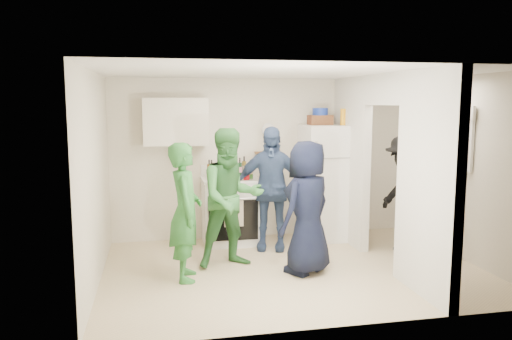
{
  "coord_description": "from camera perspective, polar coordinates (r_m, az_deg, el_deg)",
  "views": [
    {
      "loc": [
        -1.7,
        -5.99,
        2.14
      ],
      "look_at": [
        -0.41,
        0.4,
        1.25
      ],
      "focal_mm": 35.0,
      "sensor_mm": 36.0,
      "label": 1
    }
  ],
  "objects": [
    {
      "name": "bottle_c",
      "position": [
        7.66,
        -3.67,
        0.24
      ],
      "size": [
        0.07,
        0.07,
        0.27
      ],
      "primitive_type": "cylinder",
      "color": "#AFB6BD",
      "rests_on": "stove"
    },
    {
      "name": "yellow_cup_stack_stove",
      "position": [
        7.27,
        -3.71,
        -0.24
      ],
      "size": [
        0.09,
        0.09,
        0.25
      ],
      "primitive_type": "cylinder",
      "color": "yellow",
      "rests_on": "stove"
    },
    {
      "name": "bottle_b",
      "position": [
        7.4,
        -4.23,
        -0.05
      ],
      "size": [
        0.07,
        0.07,
        0.26
      ],
      "primitive_type": "cylinder",
      "color": "#1A4E23",
      "rests_on": "stove"
    },
    {
      "name": "bottle_f",
      "position": [
        7.55,
        -1.87,
        0.27
      ],
      "size": [
        0.06,
        0.06,
        0.3
      ],
      "primitive_type": "cylinder",
      "color": "#13351B",
      "rests_on": "stove"
    },
    {
      "name": "person_denim",
      "position": [
        7.23,
        1.65,
        -2.12
      ],
      "size": [
        1.14,
        0.74,
        1.8
      ],
      "primitive_type": "imported",
      "rotation": [
        0.0,
        0.0,
        -0.31
      ],
      "color": "#394C7C",
      "rests_on": "floor"
    },
    {
      "name": "person_nook",
      "position": [
        7.37,
        16.75,
        -2.67
      ],
      "size": [
        0.66,
        1.11,
        1.69
      ],
      "primitive_type": "imported",
      "rotation": [
        0.0,
        0.0,
        -1.54
      ],
      "color": "black",
      "rests_on": "floor"
    },
    {
      "name": "partition_pier_front",
      "position": [
        5.75,
        19.03,
        -1.56
      ],
      "size": [
        0.12,
        1.2,
        2.5
      ],
      "primitive_type": "cube",
      "color": "silver",
      "rests_on": "floor"
    },
    {
      "name": "person_green_center",
      "position": [
        6.47,
        -2.85,
        -3.23
      ],
      "size": [
        0.99,
        0.83,
        1.81
      ],
      "primitive_type": "imported",
      "rotation": [
        0.0,
        0.0,
        0.18
      ],
      "color": "#387433",
      "rests_on": "floor"
    },
    {
      "name": "fridge",
      "position": [
        7.87,
        8.02,
        -1.4
      ],
      "size": [
        0.74,
        0.72,
        1.79
      ],
      "primitive_type": "cube",
      "color": "white",
      "rests_on": "floor"
    },
    {
      "name": "person_navy",
      "position": [
        6.26,
        5.87,
        -4.28
      ],
      "size": [
        0.97,
        0.91,
        1.67
      ],
      "primitive_type": "imported",
      "rotation": [
        0.0,
        0.0,
        -2.51
      ],
      "color": "black",
      "rests_on": "floor"
    },
    {
      "name": "bottle_e",
      "position": [
        7.71,
        -2.48,
        0.21
      ],
      "size": [
        0.06,
        0.06,
        0.25
      ],
      "primitive_type": "cylinder",
      "color": "#97A1A7",
      "rests_on": "stove"
    },
    {
      "name": "wall_back",
      "position": [
        7.92,
        1.04,
        1.33
      ],
      "size": [
        4.8,
        0.0,
        4.8
      ],
      "primitive_type": "plane",
      "rotation": [
        1.57,
        0.0,
        0.0
      ],
      "color": "silver",
      "rests_on": "floor"
    },
    {
      "name": "bottle_a",
      "position": [
        7.58,
        -5.37,
        0.16
      ],
      "size": [
        0.06,
        0.06,
        0.27
      ],
      "primitive_type": "cylinder",
      "color": "brown",
      "rests_on": "stove"
    },
    {
      "name": "bottle_j",
      "position": [
        7.44,
        -0.62,
        0.09
      ],
      "size": [
        0.07,
        0.07,
        0.29
      ],
      "primitive_type": "cylinder",
      "color": "#2E6723",
      "rests_on": "stove"
    },
    {
      "name": "floor",
      "position": [
        6.58,
        4.27,
        -11.22
      ],
      "size": [
        4.8,
        4.8,
        0.0
      ],
      "primitive_type": "plane",
      "color": "beige",
      "rests_on": "ground"
    },
    {
      "name": "bottle_d",
      "position": [
        7.45,
        -2.95,
        0.16
      ],
      "size": [
        0.07,
        0.07,
        0.3
      ],
      "primitive_type": "cylinder",
      "color": "#603410",
      "rests_on": "stove"
    },
    {
      "name": "wall_left",
      "position": [
        6.09,
        -17.9,
        -1.0
      ],
      "size": [
        0.0,
        3.4,
        3.4
      ],
      "primitive_type": "plane",
      "rotation": [
        1.57,
        0.0,
        1.57
      ],
      "color": "silver",
      "rests_on": "floor"
    },
    {
      "name": "stove",
      "position": [
        7.61,
        -3.0,
        -4.66
      ],
      "size": [
        0.84,
        0.7,
        1.0
      ],
      "primitive_type": "cube",
      "color": "white",
      "rests_on": "floor"
    },
    {
      "name": "person_green_left",
      "position": [
        6.06,
        -8.08,
        -4.74
      ],
      "size": [
        0.43,
        0.63,
        1.67
      ],
      "primitive_type": "imported",
      "rotation": [
        0.0,
        0.0,
        1.52
      ],
      "color": "#2F7737",
      "rests_on": "floor"
    },
    {
      "name": "ceiling",
      "position": [
        6.23,
        4.5,
        11.07
      ],
      "size": [
        4.8,
        4.8,
        0.0
      ],
      "primitive_type": "plane",
      "rotation": [
        3.14,
        0.0,
        0.0
      ],
      "color": "white",
      "rests_on": "wall_back"
    },
    {
      "name": "red_cup",
      "position": [
        7.35,
        -1.1,
        -0.65
      ],
      "size": [
        0.09,
        0.09,
        0.12
      ],
      "primitive_type": "cylinder",
      "color": "red",
      "rests_on": "stove"
    },
    {
      "name": "wall_front",
      "position": [
        4.7,
        10.03,
        -3.27
      ],
      "size": [
        4.8,
        0.0,
        4.8
      ],
      "primitive_type": "plane",
      "rotation": [
        -1.57,
        0.0,
        0.0
      ],
      "color": "silver",
      "rests_on": "floor"
    },
    {
      "name": "wall_clock",
      "position": [
        7.88,
        1.44,
        4.57
      ],
      "size": [
        0.22,
        0.02,
        0.22
      ],
      "primitive_type": "cylinder",
      "rotation": [
        1.57,
        0.0,
        0.0
      ],
      "color": "white",
      "rests_on": "wall_back"
    },
    {
      "name": "bottle_g",
      "position": [
        7.66,
        -1.37,
        0.42
      ],
      "size": [
        0.06,
        0.06,
        0.31
      ],
      "primitive_type": "cylinder",
      "color": "olive",
      "rests_on": "stove"
    },
    {
      "name": "nook_window",
      "position": [
        7.43,
        21.97,
        3.43
      ],
      "size": [
        0.03,
        0.7,
        0.8
      ],
      "primitive_type": "cube",
      "color": "black",
      "rests_on": "wall_right"
    },
    {
      "name": "partition_header",
      "position": [
        6.65,
        14.6,
        8.91
      ],
      "size": [
        0.12,
        1.0,
        0.4
      ],
      "primitive_type": "cube",
      "color": "silver",
      "rests_on": "partition_pier_back"
    },
    {
      "name": "wicker_basket",
      "position": [
        7.79,
        7.33,
        5.69
      ],
      "size": [
        0.35,
        0.25,
        0.15
      ],
      "primitive_type": "cube",
      "color": "brown",
      "rests_on": "fridge"
    },
    {
      "name": "nook_valance",
      "position": [
        7.39,
        21.85,
        6.14
      ],
      "size": [
        0.04,
        0.82,
        0.18
      ],
      "primitive_type": "cube",
      "color": "white",
      "rests_on": "wall_right"
    },
    {
      "name": "wall_right",
      "position": [
        7.31,
        22.8,
        0.17
      ],
      "size": [
        0.0,
        3.4,
        3.4
      ],
      "primitive_type": "plane",
      "rotation": [
        1.57,
        0.0,
        -1.57
      ],
      "color": "silver",
      "rests_on": "floor"
    },
    {
      "name": "nook_window_frame",
      "position": [
        7.42,
        21.88,
        3.43
      ],
      "size": [
        0.04,
        0.76,
        0.86
      ],
      "primitive_type": "cube",
      "color": "white",
      "rests_on": "wall_right"
    },
    {
      "name": "blue_bowl",
      "position": [
        7.79,
        7.35,
        6.64
      ],
      "size": [
        0.24,
        0.24,
        0.11
      ],
      "primitive_type": "cylinder",
      "color": "navy",
      "rests_on": "wicker_basket"
    },
    {
      "name": "partition_pier_back",
      "position": [
        7.71,
        10.76,
        1.01
      ],
      "size": [
        0.12,
        1.2,
        2.5
      ],
      "primitive_type": "cube",
      "color": "silver",
      "rests_on": "floor"
    },
    {
      "name": "yellow_cup_stack_top",
      "position": [
        7.76,
        9.95,
        5.99
      ],
      "size": [
        0.09,
        0.09,
        0.25
      ],
      "primitive_type": "cylinder",
      "color": "#FFAD15",
      "rests_on": "fridge"
    },
    {
      "name": "bottle_h",
      "position": [
        7.34,
        -5.09,
        0.01
      ],
      "size": [
        0.06,
        0.06,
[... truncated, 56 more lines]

